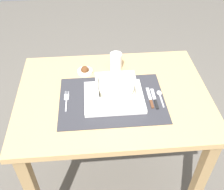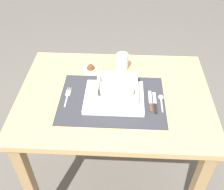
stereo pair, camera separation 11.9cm
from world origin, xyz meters
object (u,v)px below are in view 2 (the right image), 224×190
object	(u,v)px
dining_table	(114,112)
butter_knife	(155,104)
condiment_saucer	(91,69)
bread_knife	(151,102)
spoon	(161,99)
porridge_bowl	(117,90)
drinking_glass	(122,63)
fork	(68,95)

from	to	relation	value
dining_table	butter_knife	world-z (taller)	butter_knife
butter_knife	condiment_saucer	bearing A→B (deg)	145.45
bread_knife	condiment_saucer	world-z (taller)	condiment_saucer
dining_table	butter_knife	xyz separation A→B (m)	(0.18, -0.07, 0.13)
butter_knife	bread_knife	xyz separation A→B (m)	(-0.02, 0.01, 0.00)
butter_knife	bread_knife	bearing A→B (deg)	159.27
spoon	condiment_saucer	size ratio (longest dim) A/B	1.41
porridge_bowl	bread_knife	distance (m)	0.16
butter_knife	drinking_glass	distance (m)	0.30
porridge_bowl	condiment_saucer	distance (m)	0.25
fork	bread_knife	xyz separation A→B (m)	(0.38, -0.03, 0.00)
spoon	bread_knife	size ratio (longest dim) A/B	0.80
fork	porridge_bowl	bearing A→B (deg)	1.12
spoon	condiment_saucer	distance (m)	0.40
dining_table	spoon	distance (m)	0.25
dining_table	porridge_bowl	bearing A→B (deg)	-62.53
spoon	drinking_glass	distance (m)	0.29
dining_table	spoon	bearing A→B (deg)	-9.15
bread_knife	drinking_glass	distance (m)	0.28
fork	bread_knife	size ratio (longest dim) A/B	0.96
fork	spoon	size ratio (longest dim) A/B	1.21
porridge_bowl	condiment_saucer	size ratio (longest dim) A/B	2.39
porridge_bowl	spoon	distance (m)	0.20
butter_knife	bread_knife	size ratio (longest dim) A/B	0.99
dining_table	drinking_glass	xyz separation A→B (m)	(0.03, 0.19, 0.17)
spoon	butter_knife	size ratio (longest dim) A/B	0.81
fork	drinking_glass	bearing A→B (deg)	41.53
dining_table	porridge_bowl	xyz separation A→B (m)	(0.01, -0.02, 0.16)
condiment_saucer	butter_knife	bearing A→B (deg)	-37.57
dining_table	drinking_glass	world-z (taller)	drinking_glass
fork	condiment_saucer	world-z (taller)	condiment_saucer
drinking_glass	condiment_saucer	xyz separation A→B (m)	(-0.16, -0.02, -0.03)
fork	condiment_saucer	xyz separation A→B (m)	(0.09, 0.20, 0.01)
spoon	condiment_saucer	bearing A→B (deg)	145.06
drinking_glass	condiment_saucer	distance (m)	0.16
dining_table	drinking_glass	bearing A→B (deg)	80.84
dining_table	condiment_saucer	xyz separation A→B (m)	(-0.13, 0.17, 0.13)
dining_table	fork	bearing A→B (deg)	-172.46
dining_table	drinking_glass	distance (m)	0.25
fork	spoon	world-z (taller)	spoon
spoon	bread_knife	distance (m)	0.05
porridge_bowl	fork	bearing A→B (deg)	-178.74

